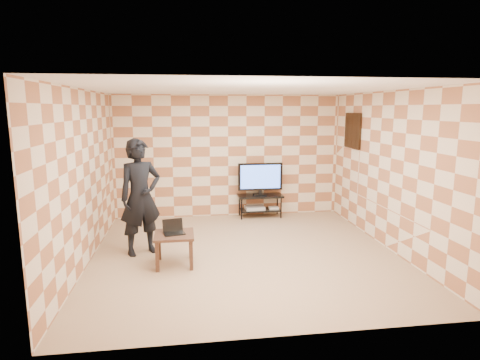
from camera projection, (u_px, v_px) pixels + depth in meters
name	position (u px, v px, depth m)	size (l,w,h in m)	color
floor	(245.00, 254.00, 6.71)	(5.00, 5.00, 0.00)	tan
wall_back	(228.00, 156.00, 8.91)	(5.00, 0.02, 2.70)	beige
wall_front	(282.00, 214.00, 4.04)	(5.00, 0.02, 2.70)	beige
wall_left	(84.00, 178.00, 6.13)	(0.02, 5.00, 2.70)	beige
wall_right	(390.00, 171.00, 6.82)	(0.02, 5.00, 2.70)	beige
ceiling	(245.00, 89.00, 6.24)	(5.00, 5.00, 0.02)	white
wall_art	(353.00, 131.00, 8.22)	(0.04, 0.72, 0.72)	black
tv_stand	(260.00, 201.00, 8.94)	(1.00, 0.45, 0.50)	black
tv	(260.00, 177.00, 8.85)	(0.99, 0.19, 0.72)	black
dvd_player	(255.00, 208.00, 8.96)	(0.42, 0.30, 0.07)	#BABABD
game_console	(274.00, 208.00, 9.00)	(0.21, 0.16, 0.05)	silver
side_table	(174.00, 239.00, 6.18)	(0.60, 0.60, 0.50)	#331E16
laptop	(174.00, 230.00, 6.18)	(0.36, 0.31, 0.21)	black
person	(140.00, 197.00, 6.59)	(0.70, 0.46, 1.92)	black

